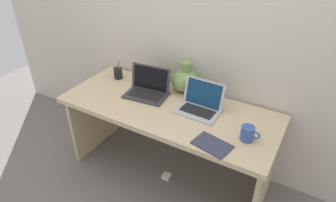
{
  "coord_description": "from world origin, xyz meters",
  "views": [
    {
      "loc": [
        0.96,
        -1.65,
        1.95
      ],
      "look_at": [
        0.0,
        0.0,
        0.75
      ],
      "focal_mm": 31.79,
      "sensor_mm": 36.0,
      "label": 1
    }
  ],
  "objects": [
    {
      "name": "ground_plane",
      "position": [
        0.0,
        0.0,
        0.0
      ],
      "size": [
        6.0,
        6.0,
        0.0
      ],
      "primitive_type": "plane",
      "color": "slate"
    },
    {
      "name": "back_wall",
      "position": [
        0.0,
        0.38,
        1.2
      ],
      "size": [
        4.4,
        0.04,
        2.4
      ],
      "primitive_type": "cube",
      "color": "beige",
      "rests_on": "ground"
    },
    {
      "name": "desk",
      "position": [
        0.0,
        0.0,
        0.57
      ],
      "size": [
        1.69,
        0.69,
        0.7
      ],
      "color": "#D1B78C",
      "rests_on": "ground"
    },
    {
      "name": "laptop_left",
      "position": [
        -0.24,
        0.09,
        0.76
      ],
      "size": [
        0.36,
        0.26,
        0.22
      ],
      "color": "#333338",
      "rests_on": "desk"
    },
    {
      "name": "laptop_right",
      "position": [
        0.23,
        0.08,
        0.76
      ],
      "size": [
        0.32,
        0.23,
        0.22
      ],
      "color": "#B2B2B7",
      "rests_on": "desk"
    },
    {
      "name": "green_vase",
      "position": [
        0.0,
        0.28,
        0.81
      ],
      "size": [
        0.23,
        0.23,
        0.26
      ],
      "color": "#75934C",
      "rests_on": "desk"
    },
    {
      "name": "notebook_stack",
      "position": [
        0.47,
        -0.25,
        0.71
      ],
      "size": [
        0.26,
        0.2,
        0.01
      ],
      "primitive_type": "cube",
      "rotation": [
        0.0,
        0.0,
        -0.19
      ],
      "color": "#33384C",
      "rests_on": "desk"
    },
    {
      "name": "coffee_mug",
      "position": [
        0.64,
        -0.08,
        0.75
      ],
      "size": [
        0.13,
        0.09,
        0.1
      ],
      "color": "#335199",
      "rests_on": "desk"
    },
    {
      "name": "pen_cup",
      "position": [
        -0.62,
        0.18,
        0.75
      ],
      "size": [
        0.08,
        0.08,
        0.18
      ],
      "color": "black",
      "rests_on": "desk"
    },
    {
      "name": "power_brick",
      "position": [
        0.02,
        -0.06,
        0.01
      ],
      "size": [
        0.07,
        0.07,
        0.03
      ],
      "primitive_type": "cube",
      "color": "white",
      "rests_on": "ground"
    }
  ]
}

